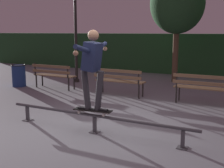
{
  "coord_description": "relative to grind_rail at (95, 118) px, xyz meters",
  "views": [
    {
      "loc": [
        2.83,
        -4.91,
        1.99
      ],
      "look_at": [
        -0.02,
        0.69,
        0.85
      ],
      "focal_mm": 46.84,
      "sensor_mm": 36.0,
      "label": 1
    }
  ],
  "objects": [
    {
      "name": "park_bench_leftmost",
      "position": [
        -3.56,
        3.22,
        0.24
      ],
      "size": [
        1.6,
        0.42,
        0.88
      ],
      "color": "#282623",
      "rests_on": "ground"
    },
    {
      "name": "park_bench_left_center",
      "position": [
        -1.02,
        3.22,
        0.24
      ],
      "size": [
        1.6,
        0.42,
        0.88
      ],
      "color": "#282623",
      "rests_on": "ground"
    },
    {
      "name": "tree_behind_benches",
      "position": [
        -0.16,
        6.56,
        2.71
      ],
      "size": [
        2.07,
        2.07,
        4.16
      ],
      "color": "brown",
      "rests_on": "ground"
    },
    {
      "name": "grind_rail",
      "position": [
        0.0,
        0.0,
        0.0
      ],
      "size": [
        4.13,
        0.18,
        0.37
      ],
      "color": "#47474C",
      "rests_on": "ground"
    },
    {
      "name": "lamp_post_left",
      "position": [
        -3.6,
        4.74,
        2.19
      ],
      "size": [
        0.32,
        0.32,
        3.9
      ],
      "color": "#282623",
      "rests_on": "ground"
    },
    {
      "name": "ground_plane",
      "position": [
        0.0,
        0.11,
        -0.29
      ],
      "size": [
        90.0,
        90.0,
        0.0
      ],
      "primitive_type": "plane",
      "color": "slate"
    },
    {
      "name": "trash_can",
      "position": [
        -4.95,
        3.01,
        0.12
      ],
      "size": [
        0.52,
        0.52,
        0.8
      ],
      "color": "navy",
      "rests_on": "ground"
    },
    {
      "name": "park_bench_right_center",
      "position": [
        1.52,
        3.22,
        0.24
      ],
      "size": [
        1.6,
        0.42,
        0.88
      ],
      "color": "#282623",
      "rests_on": "ground"
    },
    {
      "name": "hedge_backdrop",
      "position": [
        0.0,
        9.08,
        0.64
      ],
      "size": [
        24.0,
        1.2,
        1.87
      ],
      "primitive_type": "cube",
      "color": "#234C28",
      "rests_on": "ground"
    },
    {
      "name": "skateboard",
      "position": [
        -0.04,
        -0.0,
        0.16
      ],
      "size": [
        0.8,
        0.28,
        0.09
      ],
      "color": "black",
      "rests_on": "grind_rail"
    },
    {
      "name": "skateboarder",
      "position": [
        -0.04,
        0.0,
        1.09
      ],
      "size": [
        0.63,
        1.4,
        1.56
      ],
      "color": "black",
      "rests_on": "skateboard"
    }
  ]
}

